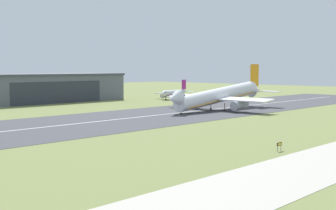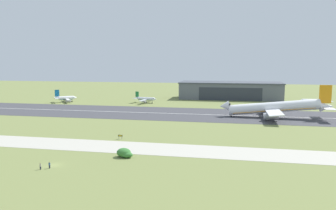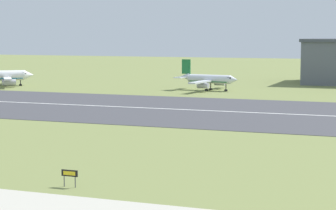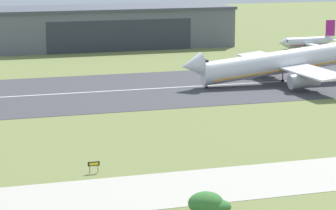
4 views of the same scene
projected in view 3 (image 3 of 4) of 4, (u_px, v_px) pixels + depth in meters
ground_plane at (74, 154)px, 80.98m from camera, size 633.02×633.02×0.00m
runway_strip at (197, 110)px, 126.75m from camera, size 393.02×47.90×0.06m
runway_centreline at (197, 110)px, 126.74m from camera, size 353.72×0.70×0.01m
airplane_parked_west at (5, 76)px, 184.85m from camera, size 17.22×18.91×9.26m
airplane_parked_centre at (209, 79)px, 170.74m from camera, size 16.80×22.38×8.00m
runway_sign at (70, 174)px, 63.48m from camera, size 1.74×0.13×1.70m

